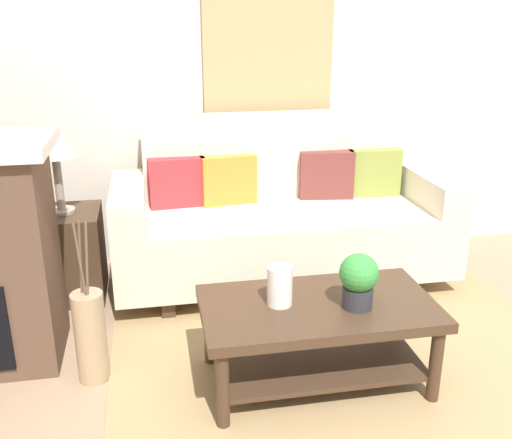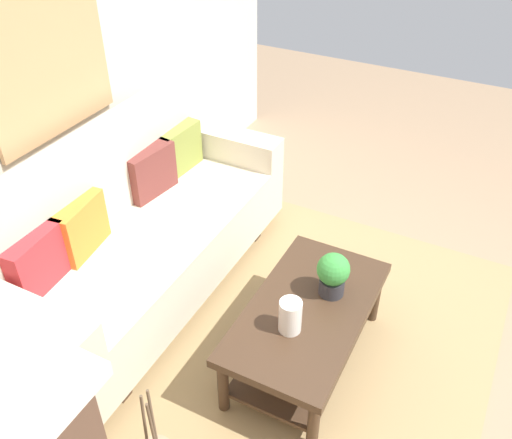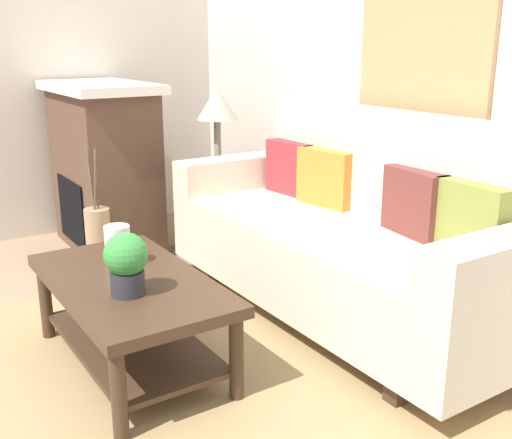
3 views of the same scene
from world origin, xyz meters
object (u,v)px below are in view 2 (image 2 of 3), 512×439
(throw_pillow_crimson, at_px, (37,262))
(throw_pillow_olive, at_px, (179,149))
(couch, at_px, (140,236))
(framed_painting, at_px, (48,65))
(throw_pillow_maroon, at_px, (151,172))
(coffee_table, at_px, (307,322))
(potted_plant_tabletop, at_px, (333,274))
(tabletop_vase, at_px, (290,316))
(throw_pillow_orange, at_px, (81,227))

(throw_pillow_crimson, bearing_deg, throw_pillow_olive, 0.00)
(throw_pillow_olive, bearing_deg, couch, -169.27)
(framed_painting, bearing_deg, couch, -90.00)
(throw_pillow_crimson, distance_m, framed_painting, 1.07)
(throw_pillow_maroon, bearing_deg, throw_pillow_crimson, 180.00)
(throw_pillow_maroon, distance_m, throw_pillow_olive, 0.33)
(couch, height_order, coffee_table, couch)
(throw_pillow_crimson, relative_size, coffee_table, 0.33)
(throw_pillow_maroon, relative_size, throw_pillow_olive, 1.00)
(potted_plant_tabletop, bearing_deg, throw_pillow_maroon, 79.07)
(couch, bearing_deg, throw_pillow_olive, 10.73)
(coffee_table, height_order, tabletop_vase, tabletop_vase)
(couch, bearing_deg, tabletop_vase, -103.56)
(throw_pillow_maroon, distance_m, coffee_table, 1.42)
(throw_pillow_crimson, relative_size, framed_painting, 0.41)
(throw_pillow_orange, relative_size, framed_painting, 0.41)
(coffee_table, relative_size, potted_plant_tabletop, 4.20)
(throw_pillow_crimson, relative_size, throw_pillow_maroon, 1.00)
(coffee_table, distance_m, potted_plant_tabletop, 0.31)
(couch, distance_m, throw_pillow_orange, 0.43)
(couch, bearing_deg, throw_pillow_orange, 159.24)
(throw_pillow_maroon, relative_size, coffee_table, 0.33)
(couch, distance_m, framed_painting, 1.12)
(throw_pillow_crimson, bearing_deg, throw_pillow_orange, 0.00)
(coffee_table, xyz_separation_m, tabletop_vase, (-0.18, 0.02, 0.21))
(tabletop_vase, bearing_deg, throw_pillow_crimson, 106.95)
(throw_pillow_crimson, bearing_deg, framed_painting, 27.11)
(framed_painting, bearing_deg, potted_plant_tabletop, -87.70)
(tabletop_vase, bearing_deg, throw_pillow_orange, 92.50)
(throw_pillow_orange, bearing_deg, throw_pillow_maroon, 0.00)
(couch, xyz_separation_m, framed_painting, (0.00, 0.47, 1.02))
(throw_pillow_crimson, relative_size, tabletop_vase, 1.91)
(throw_pillow_maroon, relative_size, tabletop_vase, 1.91)
(couch, height_order, throw_pillow_olive, couch)
(couch, bearing_deg, framed_painting, 90.00)
(coffee_table, height_order, potted_plant_tabletop, potted_plant_tabletop)
(throw_pillow_maroon, xyz_separation_m, coffee_table, (-0.43, -1.30, -0.37))
(throw_pillow_maroon, relative_size, framed_painting, 0.41)
(throw_pillow_orange, relative_size, coffee_table, 0.33)
(throw_pillow_crimson, distance_m, throw_pillow_olive, 1.33)
(tabletop_vase, distance_m, framed_painting, 1.88)
(throw_pillow_orange, relative_size, potted_plant_tabletop, 1.37)
(throw_pillow_orange, bearing_deg, throw_pillow_olive, 0.00)
(throw_pillow_crimson, bearing_deg, throw_pillow_maroon, 0.00)
(throw_pillow_orange, relative_size, tabletop_vase, 1.91)
(throw_pillow_crimson, height_order, framed_painting, framed_painting)
(throw_pillow_maroon, bearing_deg, couch, -159.24)
(throw_pillow_maroon, height_order, tabletop_vase, throw_pillow_maroon)
(throw_pillow_olive, height_order, framed_painting, framed_painting)
(potted_plant_tabletop, height_order, framed_painting, framed_painting)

